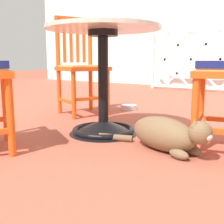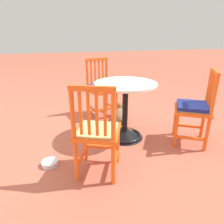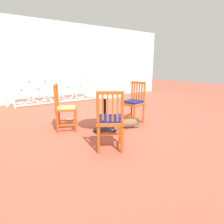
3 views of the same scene
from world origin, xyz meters
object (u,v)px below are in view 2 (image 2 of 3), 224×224
(orange_chair_at_corner, at_px, (97,133))
(cafe_table, at_px, (125,117))
(tabby_cat, at_px, (121,114))
(pet_water_bowl, at_px, (50,163))
(orange_chair_by_planter, at_px, (195,109))
(orange_chair_near_fence, at_px, (101,89))

(orange_chair_at_corner, bearing_deg, cafe_table, -37.32)
(tabby_cat, bearing_deg, cafe_table, 168.11)
(orange_chair_at_corner, distance_m, pet_water_bowl, 0.66)
(cafe_table, height_order, orange_chair_by_planter, orange_chair_by_planter)
(pet_water_bowl, bearing_deg, orange_chair_at_corner, -117.04)
(cafe_table, distance_m, orange_chair_by_planter, 0.84)
(tabby_cat, bearing_deg, orange_chair_at_corner, 153.10)
(orange_chair_at_corner, distance_m, tabby_cat, 1.35)
(cafe_table, distance_m, tabby_cat, 0.58)
(cafe_table, distance_m, orange_chair_near_fence, 0.85)
(orange_chair_near_fence, bearing_deg, orange_chair_at_corner, 166.41)
(tabby_cat, bearing_deg, orange_chair_near_fence, 40.37)
(orange_chair_by_planter, xyz_separation_m, pet_water_bowl, (-0.05, 1.70, -0.42))
(orange_chair_at_corner, height_order, orange_chair_by_planter, same)
(orange_chair_near_fence, bearing_deg, cafe_table, -171.19)
(orange_chair_by_planter, xyz_separation_m, tabby_cat, (0.88, 0.64, -0.35))
(orange_chair_by_planter, xyz_separation_m, orange_chair_near_fence, (1.16, 0.88, 0.00))
(orange_chair_near_fence, xyz_separation_m, pet_water_bowl, (-1.21, 0.82, -0.42))
(orange_chair_at_corner, relative_size, tabby_cat, 1.23)
(cafe_table, xyz_separation_m, orange_chair_at_corner, (-0.63, 0.48, 0.15))
(orange_chair_at_corner, distance_m, orange_chair_by_planter, 1.27)
(orange_chair_by_planter, distance_m, tabby_cat, 1.14)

